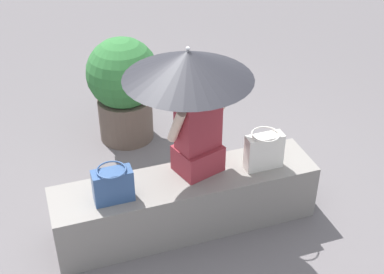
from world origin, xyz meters
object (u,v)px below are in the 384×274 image
planter_near (123,86)px  parasol (188,65)px  person_seated (198,129)px  handbag_black (113,185)px  tote_bag_canvas (264,151)px

planter_near → parasol: bearing=-82.4°
parasol → planter_near: bearing=97.6°
planter_near → person_seated: bearing=-78.4°
person_seated → parasol: size_ratio=0.82×
handbag_black → planter_near: size_ratio=0.27×
handbag_black → tote_bag_canvas: (1.22, 0.02, 0.02)m
tote_bag_canvas → parasol: bearing=170.8°
handbag_black → planter_near: bearing=74.6°
parasol → tote_bag_canvas: parasol is taller
handbag_black → tote_bag_canvas: tote_bag_canvas is taller
parasol → planter_near: 1.69m
person_seated → planter_near: (-0.29, 1.40, -0.28)m
parasol → handbag_black: size_ratio=3.72×
tote_bag_canvas → handbag_black: bearing=-179.3°
parasol → handbag_black: (-0.62, -0.11, -0.82)m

